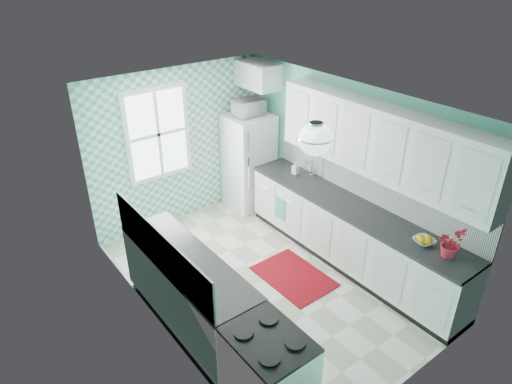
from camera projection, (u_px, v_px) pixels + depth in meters
floor at (264, 281)px, 6.26m from camera, size 3.00×4.40×0.02m
ceiling at (266, 102)px, 5.06m from camera, size 3.00×4.40×0.02m
wall_back at (178, 146)px, 7.21m from camera, size 3.00×0.02×2.50m
wall_front at (417, 296)px, 4.12m from camera, size 3.00×0.02×2.50m
wall_left at (154, 243)px, 4.85m from camera, size 0.02×4.40×2.50m
wall_right at (348, 169)px, 6.47m from camera, size 0.02×4.40×2.50m
accent_wall at (179, 147)px, 7.19m from camera, size 3.00×0.01×2.50m
window at (158, 134)px, 6.84m from camera, size 1.04×0.05×1.44m
backsplash_right at (369, 183)px, 6.20m from camera, size 0.02×3.60×0.51m
backsplash_left at (160, 250)px, 4.84m from camera, size 0.02×2.15×0.51m
upper_cabinets_right at (380, 142)px, 5.65m from camera, size 0.33×3.20×0.90m
upper_cabinet_fridge at (258, 75)px, 7.16m from camera, size 0.40×0.74×0.40m
ceiling_light at (315, 139)px, 4.59m from camera, size 0.34×0.34×0.35m
base_cabinets_right at (349, 236)px, 6.40m from camera, size 0.60×3.60×0.90m
countertop_right at (352, 207)px, 6.17m from camera, size 0.63×3.60×0.04m
base_cabinets_left at (188, 293)px, 5.35m from camera, size 0.60×2.15×0.90m
countertop_left at (186, 260)px, 5.13m from camera, size 0.63×2.15×0.04m
fridge at (249, 162)px, 7.74m from camera, size 0.71×0.71×1.63m
stove at (268, 375)px, 4.28m from camera, size 0.63×0.78×0.94m
sink at (304, 180)px, 6.85m from camera, size 0.44×0.37×0.53m
rug at (294, 276)px, 6.31m from camera, size 0.76×1.08×0.02m
dish_towel at (280, 209)px, 7.01m from camera, size 0.09×0.23×0.35m
fruit_bowl at (424, 241)px, 5.38m from camera, size 0.27×0.27×0.06m
potted_plant at (450, 243)px, 5.09m from camera, size 0.37×0.35×0.34m
soap_bottle at (296, 168)px, 7.00m from camera, size 0.10×0.10×0.20m
microwave at (249, 107)px, 7.29m from camera, size 0.51×0.36×0.27m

